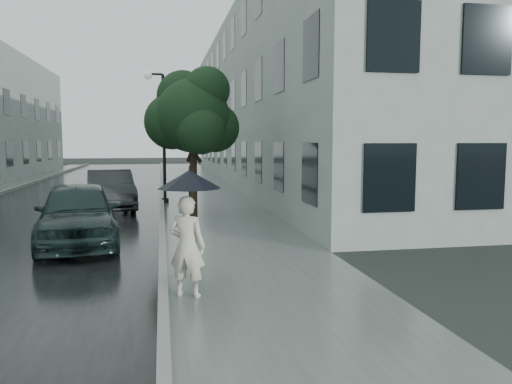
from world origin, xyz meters
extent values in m
plane|color=black|center=(0.00, 0.00, 0.00)|extent=(120.00, 120.00, 0.00)
cube|color=slate|center=(0.25, 12.00, 0.00)|extent=(3.50, 60.00, 0.01)
cube|color=slate|center=(-1.57, 12.00, 0.07)|extent=(0.15, 60.00, 0.15)
cube|color=black|center=(-5.08, 12.00, 0.00)|extent=(6.85, 60.00, 0.00)
cube|color=#95A39E|center=(5.50, 19.50, 4.50)|extent=(7.00, 36.00, 9.00)
cube|color=black|center=(2.02, 19.50, 4.50)|extent=(0.08, 32.40, 7.20)
cube|color=black|center=(-10.32, 30.00, 4.00)|extent=(0.08, 16.20, 6.40)
imported|color=beige|center=(-1.20, -1.00, 0.79)|extent=(0.67, 0.57, 1.57)
cylinder|color=black|center=(-1.15, -0.97, 1.35)|extent=(0.02, 0.02, 0.68)
cone|color=black|center=(-1.15, -0.97, 1.82)|extent=(1.15, 1.15, 0.28)
cylinder|color=black|center=(-1.15, -0.97, 1.98)|extent=(0.02, 0.02, 0.08)
cylinder|color=black|center=(-1.15, -0.97, 0.98)|extent=(0.03, 0.03, 0.06)
cylinder|color=#332619|center=(-0.60, 6.84, 1.14)|extent=(0.23, 0.23, 2.28)
sphere|color=#1B3C20|center=(-0.60, 6.84, 3.15)|extent=(2.25, 2.25, 2.25)
sphere|color=#1B3C20|center=(0.10, 7.10, 2.80)|extent=(1.55, 1.55, 1.55)
sphere|color=#1B3C20|center=(-1.21, 7.19, 2.98)|extent=(1.73, 1.73, 1.73)
sphere|color=#1B3C20|center=(-0.43, 6.24, 2.71)|extent=(1.46, 1.46, 1.46)
sphere|color=#1B3C20|center=(-0.86, 7.36, 3.75)|extent=(1.64, 1.64, 1.64)
sphere|color=#1B3C20|center=(-0.17, 6.67, 3.92)|extent=(1.39, 1.39, 1.39)
cylinder|color=black|center=(-1.45, 10.72, 2.43)|extent=(0.12, 0.12, 4.86)
cylinder|color=black|center=(-1.45, 10.72, 0.10)|extent=(0.28, 0.28, 0.20)
cylinder|color=black|center=(-1.70, 10.72, 4.86)|extent=(0.50, 0.09, 0.08)
sphere|color=silver|center=(-2.00, 10.72, 4.81)|extent=(0.32, 0.32, 0.32)
imported|color=black|center=(-3.49, 3.36, 0.74)|extent=(2.28, 4.47, 1.46)
imported|color=#232628|center=(-3.33, 9.31, 0.69)|extent=(2.10, 4.34, 1.37)
camera|label=1|loc=(-1.56, -8.58, 2.42)|focal=35.00mm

